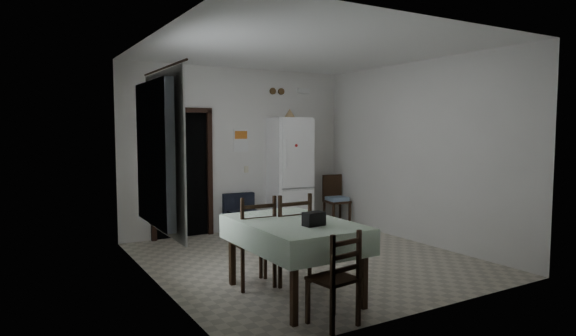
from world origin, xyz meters
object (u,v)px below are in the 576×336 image
(corner_chair, at_px, (337,200))
(dining_chair_near_head, at_px, (333,277))
(fridge, at_px, (289,173))
(dining_table, at_px, (293,259))
(dining_chair_far_left, at_px, (252,240))
(navy_seat, at_px, (244,214))
(dining_chair_far_right, at_px, (287,237))

(corner_chair, xyz_separation_m, dining_chair_near_head, (-2.83, -3.78, -0.02))
(fridge, xyz_separation_m, dining_table, (-1.79, -3.12, -0.60))
(fridge, bearing_deg, corner_chair, -5.77)
(fridge, distance_m, dining_chair_far_left, 3.30)
(fridge, relative_size, dining_table, 1.28)
(navy_seat, distance_m, dining_chair_near_head, 4.10)
(dining_chair_far_right, height_order, dining_chair_near_head, dining_chair_far_right)
(navy_seat, height_order, corner_chair, corner_chair)
(dining_chair_near_head, bearing_deg, dining_table, -103.86)
(corner_chair, bearing_deg, dining_chair_far_left, -135.69)
(navy_seat, bearing_deg, dining_chair_near_head, -99.88)
(corner_chair, distance_m, dining_chair_near_head, 4.72)
(fridge, bearing_deg, dining_table, -113.87)
(fridge, bearing_deg, dining_chair_far_left, -122.18)
(dining_chair_far_left, bearing_deg, navy_seat, -109.57)
(dining_table, bearing_deg, dining_chair_near_head, -96.27)
(dining_chair_near_head, bearing_deg, corner_chair, -134.72)
(navy_seat, bearing_deg, fridge, 3.79)
(navy_seat, xyz_separation_m, dining_chair_far_left, (-1.11, -2.57, 0.19))
(dining_chair_far_left, bearing_deg, dining_table, 116.04)
(navy_seat, bearing_deg, dining_chair_far_left, -109.49)
(dining_chair_far_right, bearing_deg, corner_chair, -133.89)
(fridge, height_order, dining_table, fridge)
(dining_chair_far_left, relative_size, dining_chair_near_head, 1.18)
(navy_seat, height_order, dining_chair_far_right, dining_chair_far_right)
(fridge, distance_m, corner_chair, 1.11)
(navy_seat, height_order, dining_chair_far_left, dining_chair_far_left)
(navy_seat, distance_m, corner_chair, 1.88)
(corner_chair, relative_size, dining_chair_far_right, 0.88)
(corner_chair, bearing_deg, dining_chair_far_right, -130.40)
(dining_chair_far_right, bearing_deg, dining_chair_near_head, 79.85)
(dining_table, distance_m, dining_chair_far_left, 0.61)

